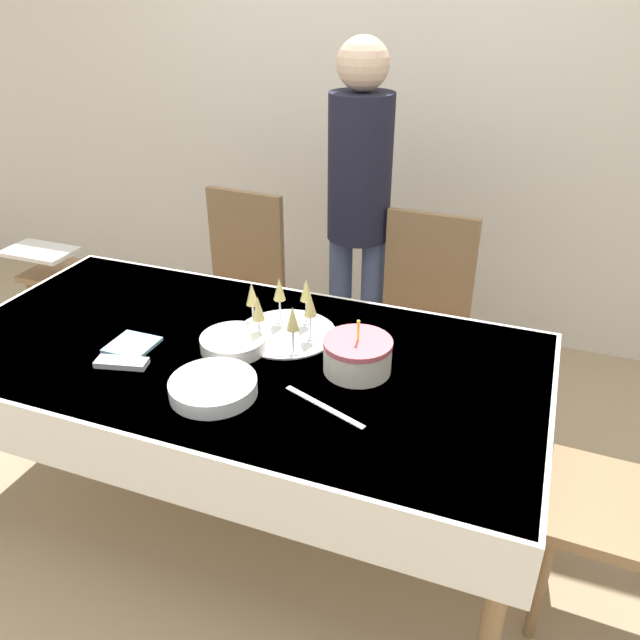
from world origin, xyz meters
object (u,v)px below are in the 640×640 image
object	(u,v)px
high_chair	(60,286)
plate_stack_main	(213,387)
dining_chair_far_right	(420,315)
plate_stack_dessert	(233,343)
person_standing	(359,196)
dining_chair_far_left	(237,284)
champagne_tray	(285,315)
birthday_cake	(357,355)

from	to	relation	value
high_chair	plate_stack_main	bearing A→B (deg)	-31.56
dining_chair_far_right	plate_stack_dessert	distance (m)	0.98
plate_stack_main	high_chair	bearing A→B (deg)	148.44
person_standing	dining_chair_far_left	bearing A→B (deg)	-164.83
dining_chair_far_left	high_chair	xyz separation A→B (m)	(-0.87, -0.24, -0.05)
champagne_tray	high_chair	world-z (taller)	champagne_tray
dining_chair_far_right	high_chair	distance (m)	1.79
birthday_cake	person_standing	bearing A→B (deg)	107.66
dining_chair_far_right	champagne_tray	bearing A→B (deg)	-117.63
birthday_cake	high_chair	size ratio (longest dim) A/B	0.31
dining_chair_far_left	plate_stack_dessert	xyz separation A→B (m)	(0.43, -0.83, 0.22)
plate_stack_dessert	high_chair	world-z (taller)	plate_stack_dessert
plate_stack_dessert	person_standing	size ratio (longest dim) A/B	0.14
plate_stack_dessert	person_standing	xyz separation A→B (m)	(0.13, 0.98, 0.24)
champagne_tray	high_chair	bearing A→B (deg)	163.23
plate_stack_main	plate_stack_dessert	xyz separation A→B (m)	(-0.07, 0.26, -0.00)
dining_chair_far_left	person_standing	world-z (taller)	person_standing
dining_chair_far_left	high_chair	world-z (taller)	dining_chair_far_left
dining_chair_far_left	champagne_tray	size ratio (longest dim) A/B	2.71
dining_chair_far_right	high_chair	world-z (taller)	dining_chair_far_right
birthday_cake	high_chair	distance (m)	1.85
person_standing	birthday_cake	bearing A→B (deg)	-72.34
dining_chair_far_right	plate_stack_main	bearing A→B (deg)	-110.66
dining_chair_far_right	birthday_cake	xyz separation A→B (m)	(-0.04, -0.80, 0.25)
high_chair	dining_chair_far_right	bearing A→B (deg)	7.74
birthday_cake	plate_stack_dessert	bearing A→B (deg)	-176.84
plate_stack_main	person_standing	distance (m)	1.26
dining_chair_far_right	birthday_cake	distance (m)	0.84
champagne_tray	dining_chair_far_left	bearing A→B (deg)	129.56
plate_stack_main	high_chair	world-z (taller)	plate_stack_main
birthday_cake	high_chair	bearing A→B (deg)	162.10
champagne_tray	person_standing	size ratio (longest dim) A/B	0.22
champagne_tray	birthday_cake	bearing A→B (deg)	-22.92
plate_stack_main	plate_stack_dessert	world-z (taller)	same
plate_stack_dessert	dining_chair_far_right	bearing A→B (deg)	60.14
plate_stack_main	person_standing	size ratio (longest dim) A/B	0.16
champagne_tray	person_standing	xyz separation A→B (m)	(0.01, 0.82, 0.19)
champagne_tray	high_chair	size ratio (longest dim) A/B	0.50
dining_chair_far_left	dining_chair_far_right	distance (m)	0.91
dining_chair_far_right	high_chair	xyz separation A→B (m)	(-1.78, -0.24, -0.05)
birthday_cake	plate_stack_dessert	world-z (taller)	birthday_cake
dining_chair_far_right	plate_stack_dessert	bearing A→B (deg)	-119.86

